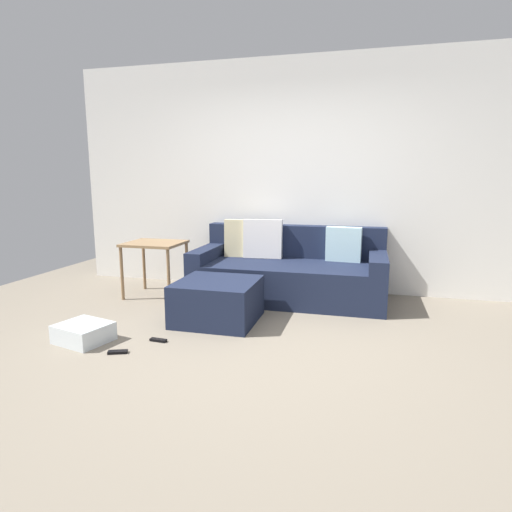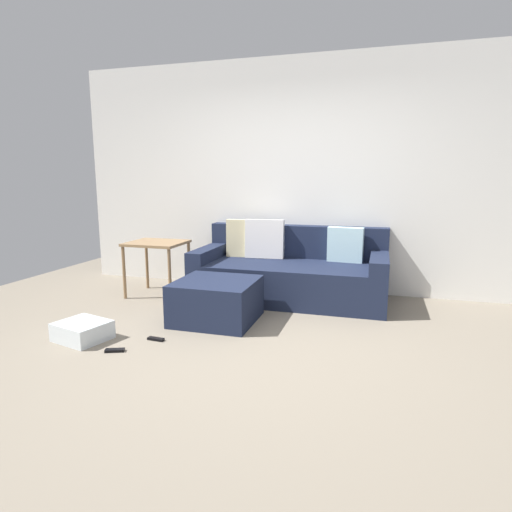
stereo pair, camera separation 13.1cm
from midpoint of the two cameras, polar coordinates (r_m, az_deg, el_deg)
The scene contains 8 objects.
ground_plane at distance 3.51m, azimuth -2.44°, elevation -12.61°, with size 7.31×7.31×0.00m, color slate.
wall_back at distance 5.31m, azimuth 4.32°, elevation 10.50°, with size 5.62×0.10×2.77m, color silver.
couch_sectional at distance 4.95m, azimuth 3.63°, elevation -2.14°, with size 2.14×0.99×0.89m.
ottoman at distance 4.17m, azimuth -6.05°, elevation -5.98°, with size 0.75×0.73×0.40m, color #192138.
storage_bin at distance 3.99m, azimuth -22.86°, elevation -9.39°, with size 0.41×0.36×0.16m, color silver.
side_table at distance 5.12m, azimuth -14.06°, elevation 0.82°, with size 0.64×0.56×0.64m.
remote_near_ottoman at distance 3.82m, azimuth -13.85°, elevation -10.83°, with size 0.15×0.05×0.02m, color black.
remote_by_storage_bin at distance 3.66m, azimuth -18.93°, elevation -12.01°, with size 0.15×0.05×0.02m, color black.
Camera 1 is at (0.90, -3.11, 1.37)m, focal length 30.04 mm.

